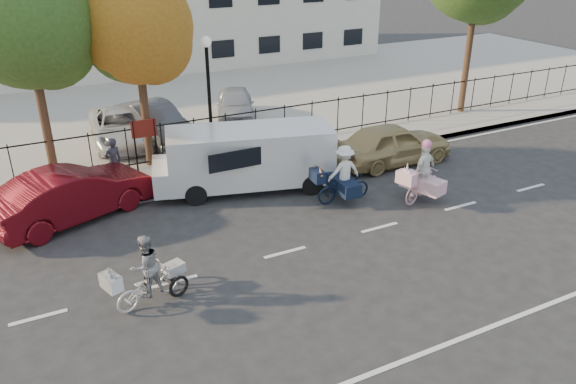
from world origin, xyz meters
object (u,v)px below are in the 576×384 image
zebra_trike (147,277)px  bull_bike (343,180)px  red_sedan (73,194)px  gold_sedan (393,144)px  lot_car_c (154,122)px  lamppost (208,77)px  unicorn_bike (423,179)px  lot_car_b (121,127)px  lot_car_d (235,104)px  pedestrian (114,161)px  white_van (247,157)px

zebra_trike → bull_bike: (6.65, 2.47, 0.08)m
bull_bike → red_sedan: bearing=74.6°
red_sedan → gold_sedan: bearing=-114.5°
red_sedan → lot_car_c: lot_car_c is taller
lamppost → unicorn_bike: (4.66, -5.92, -2.37)m
lamppost → unicorn_bike: bearing=-51.8°
lot_car_b → lot_car_d: lot_car_d is taller
red_sedan → zebra_trike: bearing=169.0°
pedestrian → lot_car_c: 4.24m
white_van → gold_sedan: bearing=11.9°
unicorn_bike → bull_bike: bearing=46.8°
lot_car_b → lot_car_d: bearing=14.1°
lamppost → gold_sedan: (5.74, -2.96, -2.37)m
lot_car_d → zebra_trike: bearing=-100.9°
pedestrian → lot_car_d: bearing=-160.3°
zebra_trike → lot_car_c: (2.88, 10.25, 0.23)m
unicorn_bike → bull_bike: (-2.19, 1.08, -0.01)m
gold_sedan → lot_car_d: size_ratio=1.12×
bull_bike → white_van: white_van is taller
lamppost → gold_sedan: lamppost is taller
red_sedan → lot_car_c: 6.44m
pedestrian → lot_car_d: (6.10, 4.71, -0.12)m
unicorn_bike → gold_sedan: (1.08, 2.96, 0.00)m
zebra_trike → lot_car_c: zebra_trike is taller
lamppost → bull_bike: bearing=-63.0°
lot_car_c → lot_car_d: size_ratio=1.13×
lamppost → lot_car_b: lamppost is taller
red_sedan → lot_car_c: (3.76, 5.23, 0.11)m
white_van → lot_car_b: 6.51m
white_van → unicorn_bike: bearing=-21.3°
pedestrian → gold_sedan: bearing=148.1°
zebra_trike → gold_sedan: bearing=-85.4°
white_van → lot_car_d: size_ratio=1.55×
bull_bike → gold_sedan: bearing=-56.8°
red_sedan → pedestrian: bearing=-63.4°
zebra_trike → pedestrian: 6.70m
unicorn_bike → lot_car_c: size_ratio=0.46×
red_sedan → lot_car_d: 9.91m
zebra_trike → pedestrian: pedestrian is taller
gold_sedan → pedestrian: (-9.30, 2.31, 0.19)m
zebra_trike → unicorn_bike: (8.84, 1.40, 0.09)m
unicorn_bike → red_sedan: size_ratio=0.43×
white_van → red_sedan: (-5.29, 0.37, -0.34)m
unicorn_bike → white_van: 5.51m
pedestrian → lot_car_c: pedestrian is taller
white_van → lamppost: bearing=109.9°
lamppost → unicorn_bike: lamppost is taller
red_sedan → lot_car_b: bearing=-45.6°
unicorn_bike → white_van: bearing=36.6°
zebra_trike → gold_sedan: (9.92, 4.35, 0.09)m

